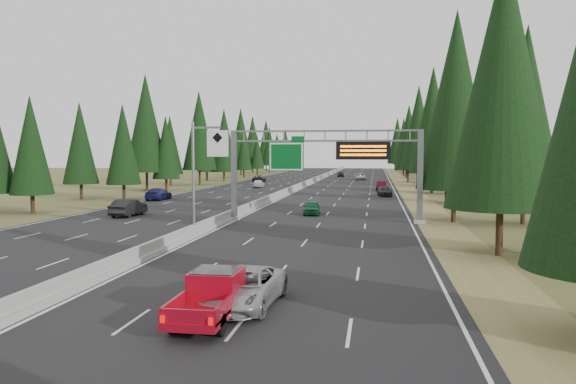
% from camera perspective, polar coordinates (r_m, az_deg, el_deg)
% --- Properties ---
extents(road, '(32.00, 260.00, 0.08)m').
position_cam_1_polar(road, '(93.55, 1.17, 0.35)').
color(road, black).
rests_on(road, ground).
extents(shoulder_right, '(3.60, 260.00, 0.06)m').
position_cam_1_polar(shoulder_right, '(92.86, 12.12, 0.23)').
color(shoulder_right, olive).
rests_on(shoulder_right, ground).
extents(shoulder_left, '(3.60, 260.00, 0.06)m').
position_cam_1_polar(shoulder_left, '(97.55, -9.25, 0.44)').
color(shoulder_left, brown).
rests_on(shoulder_left, ground).
extents(median_barrier, '(0.70, 260.00, 0.85)m').
position_cam_1_polar(median_barrier, '(93.53, 1.17, 0.58)').
color(median_barrier, gray).
rests_on(median_barrier, road).
extents(sign_gantry, '(16.75, 0.98, 7.80)m').
position_cam_1_polar(sign_gantry, '(47.55, 4.52, 3.17)').
color(sign_gantry, slate).
rests_on(sign_gantry, road).
extents(hov_sign_pole, '(2.80, 0.50, 8.00)m').
position_cam_1_polar(hov_sign_pole, '(39.37, -8.81, 2.19)').
color(hov_sign_pole, slate).
rests_on(hov_sign_pole, road).
extents(tree_row_right, '(12.09, 240.87, 18.68)m').
position_cam_1_polar(tree_row_right, '(81.22, 15.53, 6.42)').
color(tree_row_right, black).
rests_on(tree_row_right, ground).
extents(tree_row_left, '(11.85, 241.39, 18.43)m').
position_cam_1_polar(tree_row_left, '(90.29, -13.85, 5.75)').
color(tree_row_left, black).
rests_on(tree_row_left, ground).
extents(silver_minivan, '(2.78, 5.37, 1.45)m').
position_cam_1_polar(silver_minivan, '(21.71, -4.48, -9.65)').
color(silver_minivan, '#A5A4A9').
rests_on(silver_minivan, road).
extents(red_pickup, '(1.80, 5.03, 1.64)m').
position_cam_1_polar(red_pickup, '(20.35, -7.58, -10.06)').
color(red_pickup, black).
rests_on(red_pickup, road).
extents(car_ahead_green, '(1.89, 3.97, 1.31)m').
position_cam_1_polar(car_ahead_green, '(53.57, 2.41, -1.59)').
color(car_ahead_green, '#114D2B').
rests_on(car_ahead_green, road).
extents(car_ahead_dkred, '(1.73, 4.47, 1.45)m').
position_cam_1_polar(car_ahead_dkred, '(89.60, 9.49, 0.63)').
color(car_ahead_dkred, '#550C17').
rests_on(car_ahead_dkred, road).
extents(car_ahead_dkgrey, '(2.16, 4.61, 1.30)m').
position_cam_1_polar(car_ahead_dkgrey, '(77.46, 9.80, 0.06)').
color(car_ahead_dkgrey, black).
rests_on(car_ahead_dkgrey, road).
extents(car_ahead_white, '(2.74, 5.22, 1.40)m').
position_cam_1_polar(car_ahead_white, '(124.51, 7.34, 1.56)').
color(car_ahead_white, silver).
rests_on(car_ahead_white, road).
extents(car_ahead_far, '(1.87, 4.17, 1.39)m').
position_cam_1_polar(car_ahead_far, '(139.07, 5.39, 1.82)').
color(car_ahead_far, black).
rests_on(car_ahead_far, road).
extents(car_onc_near, '(1.82, 4.87, 1.59)m').
position_cam_1_polar(car_onc_near, '(54.30, -15.90, -1.52)').
color(car_onc_near, black).
rests_on(car_onc_near, road).
extents(car_onc_blue, '(2.12, 5.13, 1.48)m').
position_cam_1_polar(car_onc_blue, '(72.25, -13.04, -0.19)').
color(car_onc_blue, navy).
rests_on(car_onc_blue, road).
extents(car_onc_white, '(1.86, 4.14, 1.38)m').
position_cam_1_polar(car_onc_white, '(95.56, -3.01, 0.86)').
color(car_onc_white, silver).
rests_on(car_onc_white, road).
extents(car_onc_far, '(2.48, 5.00, 1.36)m').
position_cam_1_polar(car_onc_far, '(114.90, -2.94, 1.38)').
color(car_onc_far, black).
rests_on(car_onc_far, road).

